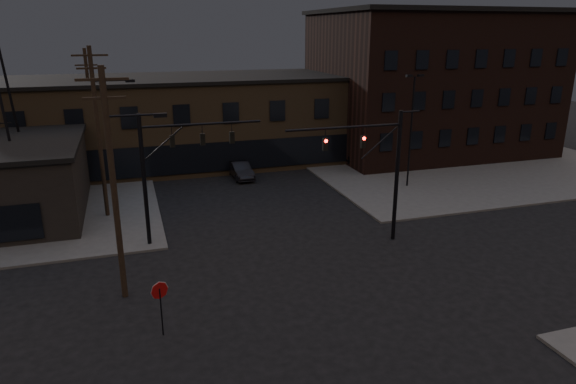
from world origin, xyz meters
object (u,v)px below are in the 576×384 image
Objects in this scene: traffic_signal_far at (166,163)px; parked_car_lot_b at (435,149)px; car_crossing at (241,170)px; traffic_signal_near at (380,163)px; stop_sign at (160,296)px; parked_car_lot_a at (368,156)px.

traffic_signal_far reaches higher than parked_car_lot_b.
traffic_signal_far reaches higher than car_crossing.
stop_sign is (-13.36, -6.49, -3.09)m from traffic_signal_near.
traffic_signal_far reaches higher than parked_car_lot_a.
parked_car_lot_a is at bearing 48.08° from stop_sign.
car_crossing is (7.20, 12.87, -4.30)m from traffic_signal_far.
stop_sign is 0.56× the size of parked_car_lot_a.
car_crossing is (-4.87, 16.37, -4.22)m from traffic_signal_near.
stop_sign is at bearing -97.32° from traffic_signal_far.
traffic_signal_near is 15.17m from stop_sign.
stop_sign is at bearing 145.52° from parked_car_lot_a.
parked_car_lot_a is (7.82, 17.10, -4.02)m from traffic_signal_near.
traffic_signal_far is 1.86× the size of car_crossing.
traffic_signal_near is at bearing 162.87° from parked_car_lot_a.
car_crossing is at bearing 60.78° from traffic_signal_far.
stop_sign is at bearing -154.10° from traffic_signal_near.
car_crossing is at bearing 69.64° from stop_sign.
stop_sign reaches higher than parked_car_lot_a.
traffic_signal_far is 1.79× the size of parked_car_lot_a.
traffic_signal_far is at bearing 110.52° from parked_car_lot_b.
traffic_signal_near is at bearing -16.17° from traffic_signal_far.
parked_car_lot_a is at bearing 34.36° from traffic_signal_far.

